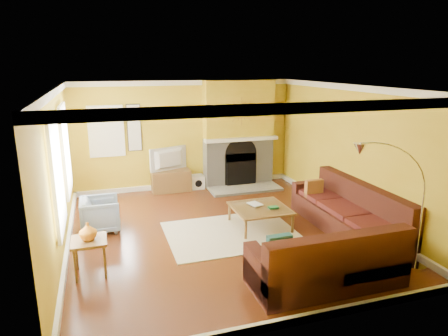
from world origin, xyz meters
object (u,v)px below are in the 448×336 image
object	(u,v)px
media_console	(171,181)
sectional_sofa	(307,220)
armchair	(100,214)
side_table	(90,257)
arc_lamp	(392,210)
coffee_table	(260,217)

from	to	relation	value
media_console	sectional_sofa	bearing A→B (deg)	-65.35
armchair	side_table	xyz separation A→B (m)	(-0.18, -1.66, -0.04)
side_table	arc_lamp	world-z (taller)	arc_lamp
coffee_table	arc_lamp	size ratio (longest dim) A/B	0.51
sectional_sofa	media_console	distance (m)	4.11
sectional_sofa	media_console	world-z (taller)	sectional_sofa
sectional_sofa	armchair	xyz separation A→B (m)	(-3.43, 1.71, -0.13)
media_console	armchair	bearing A→B (deg)	-130.37
armchair	arc_lamp	bearing A→B (deg)	-125.96
sectional_sofa	arc_lamp	size ratio (longest dim) A/B	1.67
coffee_table	armchair	distance (m)	3.05
side_table	armchair	bearing A→B (deg)	83.97
sectional_sofa	armchair	world-z (taller)	sectional_sofa
media_console	armchair	size ratio (longest dim) A/B	1.34
armchair	coffee_table	bearing A→B (deg)	-104.26
coffee_table	armchair	world-z (taller)	armchair
arc_lamp	sectional_sofa	bearing A→B (deg)	118.13
coffee_table	media_console	size ratio (longest dim) A/B	1.09
media_console	side_table	size ratio (longest dim) A/B	1.70
sectional_sofa	side_table	world-z (taller)	sectional_sofa
side_table	coffee_table	bearing A→B (deg)	16.23
armchair	arc_lamp	xyz separation A→B (m)	(4.10, -2.98, 0.70)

